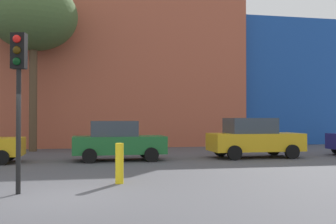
% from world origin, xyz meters
% --- Properties ---
extents(ground_plane, '(200.00, 200.00, 0.00)m').
position_xyz_m(ground_plane, '(0.00, 0.00, 0.00)').
color(ground_plane, '#47474C').
extents(building_backdrop, '(38.00, 12.74, 12.00)m').
position_xyz_m(building_backdrop, '(1.62, 22.42, 4.87)').
color(building_backdrop, '#B2563D').
rests_on(building_backdrop, ground_plane).
extents(parked_car_2, '(4.10, 2.01, 1.77)m').
position_xyz_m(parked_car_2, '(2.20, 8.31, 0.88)').
color(parked_car_2, '#1E662D').
rests_on(parked_car_2, ground_plane).
extents(parked_car_3, '(4.40, 2.15, 1.90)m').
position_xyz_m(parked_car_3, '(8.71, 8.31, 0.95)').
color(parked_car_3, gold).
rests_on(parked_car_3, ground_plane).
extents(traffic_light_island, '(0.40, 0.39, 4.04)m').
position_xyz_m(traffic_light_island, '(-0.87, 0.68, 2.97)').
color(traffic_light_island, black).
rests_on(traffic_light_island, ground_plane).
extents(bare_tree_0, '(4.99, 4.99, 9.79)m').
position_xyz_m(bare_tree_0, '(-2.16, 14.33, 7.73)').
color(bare_tree_0, brown).
rests_on(bare_tree_0, ground_plane).
extents(bollard_yellow_0, '(0.24, 0.24, 1.17)m').
position_xyz_m(bollard_yellow_0, '(1.75, 1.83, 0.59)').
color(bollard_yellow_0, yellow).
rests_on(bollard_yellow_0, ground_plane).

